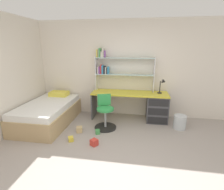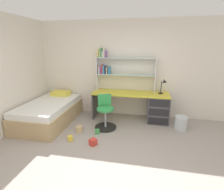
{
  "view_description": "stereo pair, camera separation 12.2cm",
  "coord_description": "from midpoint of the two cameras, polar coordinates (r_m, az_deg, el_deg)",
  "views": [
    {
      "loc": [
        0.36,
        -2.2,
        1.89
      ],
      "look_at": [
        -0.23,
        1.42,
        0.84
      ],
      "focal_mm": 27.22,
      "sensor_mm": 36.0,
      "label": 1
    },
    {
      "loc": [
        0.48,
        -2.18,
        1.89
      ],
      "look_at": [
        -0.23,
        1.42,
        0.84
      ],
      "focal_mm": 27.22,
      "sensor_mm": 36.0,
      "label": 2
    }
  ],
  "objects": [
    {
      "name": "toy_block_natural_2",
      "position": [
        4.04,
        -10.03,
        -11.17
      ],
      "size": [
        0.16,
        0.16,
        0.13
      ],
      "primitive_type": "cube",
      "rotation": [
        0.0,
        0.0,
        1.87
      ],
      "color": "tan",
      "rests_on": "ground_plane"
    },
    {
      "name": "ground_plane",
      "position": [
        2.93,
        0.23,
        -24.49
      ],
      "size": [
        5.86,
        5.84,
        0.02
      ],
      "primitive_type": "cube",
      "color": "#9E938C"
    },
    {
      "name": "bed_platform",
      "position": [
        4.63,
        -19.44,
        -5.45
      ],
      "size": [
        1.08,
        1.82,
        0.66
      ],
      "color": "tan",
      "rests_on": "ground_plane"
    },
    {
      "name": "toy_block_green_1",
      "position": [
        3.92,
        -4.06,
        -12.15
      ],
      "size": [
        0.12,
        0.12,
        0.1
      ],
      "primitive_type": "cube",
      "rotation": [
        0.0,
        0.0,
        0.37
      ],
      "color": "#479E51",
      "rests_on": "ground_plane"
    },
    {
      "name": "room_shell",
      "position": [
        3.84,
        -14.54,
        6.44
      ],
      "size": [
        5.86,
        5.84,
        2.58
      ],
      "color": "silver",
      "rests_on": "ground_plane"
    },
    {
      "name": "waste_bin",
      "position": [
        4.37,
        22.85,
        -8.67
      ],
      "size": [
        0.29,
        0.29,
        0.33
      ],
      "primitive_type": "cylinder",
      "color": "silver",
      "rests_on": "ground_plane"
    },
    {
      "name": "swivel_chair",
      "position": [
        4.08,
        -1.41,
        -6.76
      ],
      "size": [
        0.52,
        0.52,
        0.8
      ],
      "color": "black",
      "rests_on": "ground_plane"
    },
    {
      "name": "toy_block_yellow_3",
      "position": [
        3.74,
        -12.88,
        -13.98
      ],
      "size": [
        0.13,
        0.13,
        0.1
      ],
      "primitive_type": "cube",
      "rotation": [
        0.0,
        0.0,
        0.48
      ],
      "color": "gold",
      "rests_on": "ground_plane"
    },
    {
      "name": "toy_block_red_0",
      "position": [
        3.51,
        -5.35,
        -15.46
      ],
      "size": [
        0.17,
        0.17,
        0.13
      ],
      "primitive_type": "cube",
      "rotation": [
        0.0,
        0.0,
        2.58
      ],
      "color": "red",
      "rests_on": "ground_plane"
    },
    {
      "name": "desk_lamp",
      "position": [
        4.43,
        17.83,
        3.46
      ],
      "size": [
        0.2,
        0.17,
        0.38
      ],
      "color": "black",
      "rests_on": "desk"
    },
    {
      "name": "bookshelf_hutch",
      "position": [
        4.55,
        2.31,
        9.41
      ],
      "size": [
        1.55,
        0.22,
        1.12
      ],
      "color": "silver",
      "rests_on": "desk"
    },
    {
      "name": "desk",
      "position": [
        4.54,
        13.5,
        -3.51
      ],
      "size": [
        1.97,
        0.59,
        0.74
      ],
      "color": "gold",
      "rests_on": "ground_plane"
    }
  ]
}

